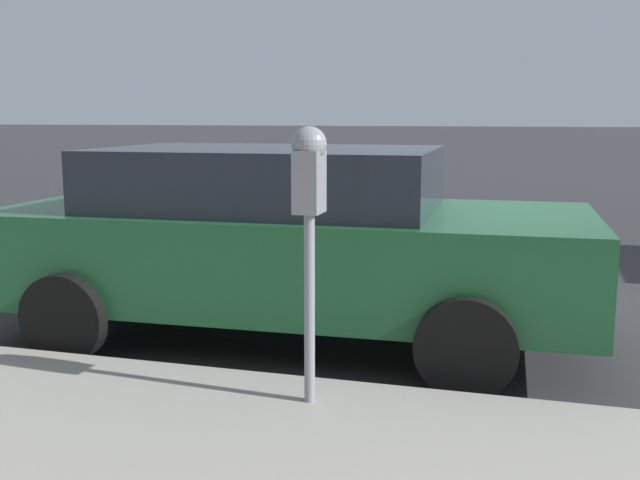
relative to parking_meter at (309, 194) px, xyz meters
The scene contains 3 objects.
ground_plane 2.93m from the parking_meter, 10.77° to the right, with size 220.00×220.00×0.00m, color #333335.
parking_meter is the anchor object (origin of this frame).
car_green 1.78m from the parking_meter, 22.47° to the left, with size 2.22×4.54×1.48m.
Camera 1 is at (-6.44, -0.67, 1.73)m, focal length 42.00 mm.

